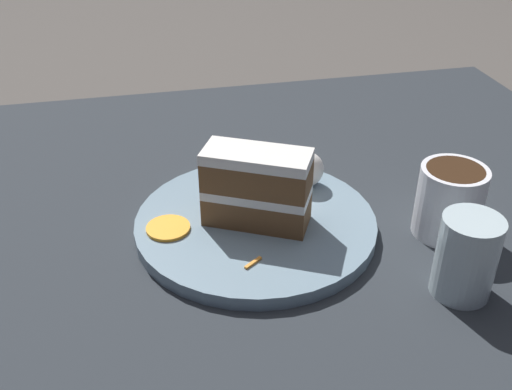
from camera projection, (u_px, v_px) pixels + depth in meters
ground_plane at (249, 228)px, 0.82m from camera, size 6.00×6.00×0.00m
dining_table at (249, 221)px, 0.81m from camera, size 1.19×0.91×0.03m
plate at (256, 224)px, 0.77m from camera, size 0.31×0.31×0.02m
cake_slice at (260, 187)px, 0.73m from camera, size 0.14×0.11×0.10m
cream_dollop at (306, 169)px, 0.82m from camera, size 0.05×0.04×0.05m
orange_garnish at (168, 228)px, 0.74m from camera, size 0.05×0.05×0.00m
carrot_shreds_scatter at (250, 202)px, 0.80m from camera, size 0.10×0.21×0.00m
drinking_glass at (465, 262)px, 0.65m from camera, size 0.07×0.07×0.10m
coffee_mug at (450, 199)px, 0.74m from camera, size 0.08×0.08×0.09m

